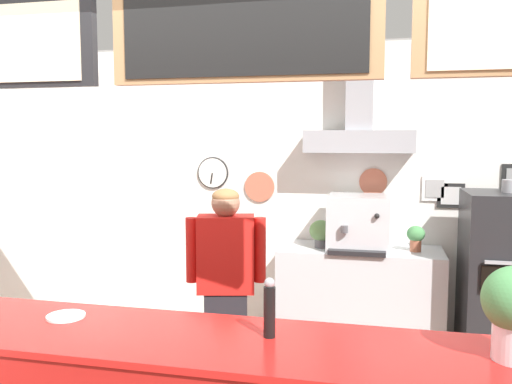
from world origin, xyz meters
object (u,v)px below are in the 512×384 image
shop_worker (226,292)px  potted_rosemary (321,232)px  pizza_oven (507,283)px  condiment_plate (66,316)px  espresso_machine (358,223)px  potted_oregano (416,236)px  pepper_grinder (269,308)px

shop_worker → potted_rosemary: bearing=-125.3°
pizza_oven → condiment_plate: (-2.44, -2.32, 0.31)m
potted_rosemary → pizza_oven: bearing=-6.8°
espresso_machine → potted_rosemary: size_ratio=2.19×
espresso_machine → condiment_plate: bearing=-116.7°
shop_worker → espresso_machine: bearing=-136.5°
espresso_machine → potted_oregano: size_ratio=2.44×
condiment_plate → shop_worker: bearing=70.6°
shop_worker → condiment_plate: shop_worker is taller
pizza_oven → espresso_machine: size_ratio=2.89×
potted_rosemary → condiment_plate: potted_rosemary is taller
pizza_oven → pepper_grinder: bearing=-121.6°
shop_worker → potted_rosemary: (0.51, 1.27, 0.22)m
condiment_plate → pepper_grinder: (1.00, -0.03, 0.12)m
espresso_machine → pepper_grinder: size_ratio=2.08×
potted_rosemary → shop_worker: bearing=-111.8°
pizza_oven → potted_oregano: 0.79m
condiment_plate → pepper_grinder: 1.00m
pizza_oven → shop_worker: (-2.01, -1.09, 0.10)m
potted_rosemary → potted_oregano: bearing=2.0°
pizza_oven → potted_rosemary: (-1.50, 0.18, 0.32)m
potted_rosemary → pepper_grinder: pepper_grinder is taller
condiment_plate → potted_oregano: bearing=55.3°
shop_worker → condiment_plate: bearing=57.1°
shop_worker → pepper_grinder: size_ratio=5.96×
pizza_oven → potted_oregano: size_ratio=7.06×
potted_rosemary → potted_oregano: potted_rosemary is taller
espresso_machine → condiment_plate: 2.82m
espresso_machine → potted_rosemary: (-0.32, -0.01, -0.09)m
potted_rosemary → espresso_machine: bearing=2.6°
pizza_oven → pepper_grinder: size_ratio=6.01×
shop_worker → potted_oregano: bearing=-149.0°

